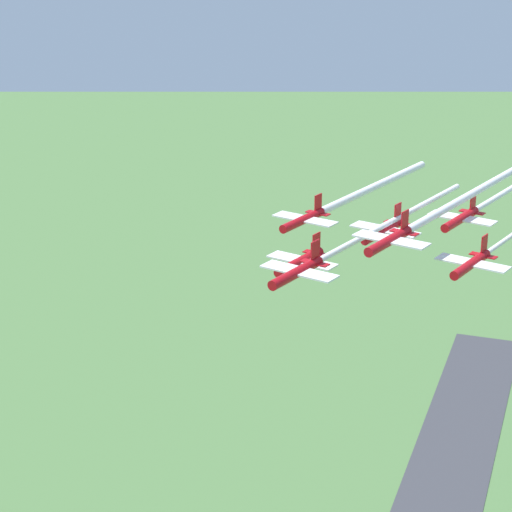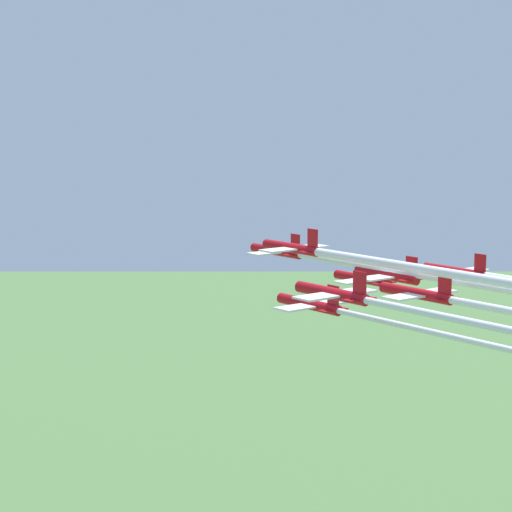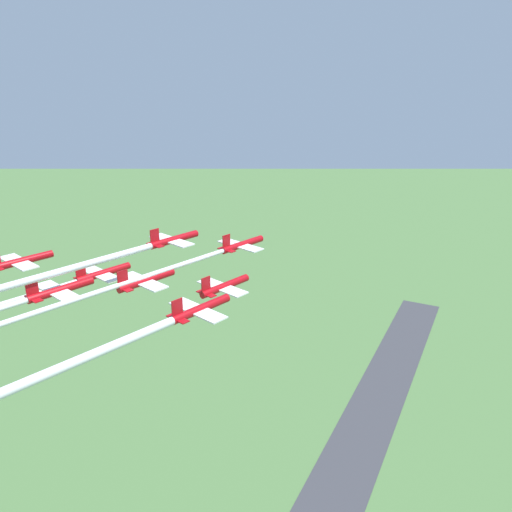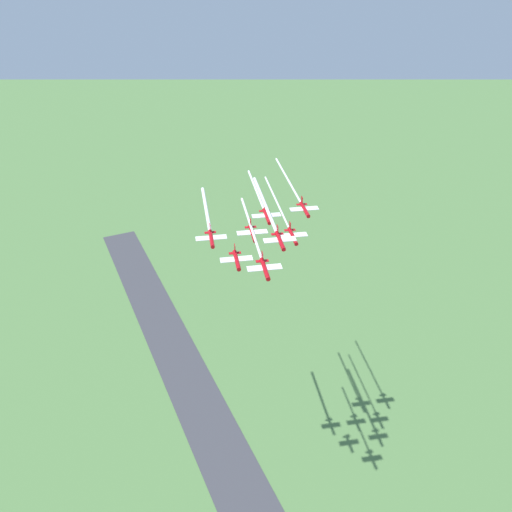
# 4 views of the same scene
# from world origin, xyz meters

# --- Properties ---
(jet_0) EXTENTS (10.36, 11.00, 3.68)m
(jet_0) POSITION_xyz_m (35.36, -16.98, 136.63)
(jet_0) COLOR #B20C14
(jet_1) EXTENTS (10.36, 11.00, 3.68)m
(jet_1) POSITION_xyz_m (29.21, -28.97, 138.93)
(jet_1) COLOR #B20C14
(jet_2) EXTENTS (10.36, 11.00, 3.68)m
(jet_2) POSITION_xyz_m (42.85, -28.18, 133.20)
(jet_2) COLOR #B20C14
(jet_3) EXTENTS (10.36, 11.00, 3.68)m
(jet_3) POSITION_xyz_m (23.07, -40.96, 133.61)
(jet_3) COLOR #B20C14
(jet_4) EXTENTS (10.36, 11.00, 3.68)m
(jet_4) POSITION_xyz_m (36.71, -40.17, 135.92)
(jet_4) COLOR #B20C14
(jet_5) EXTENTS (10.36, 11.00, 3.68)m
(jet_5) POSITION_xyz_m (50.35, -39.38, 135.06)
(jet_5) COLOR #B20C14
(jet_6) EXTENTS (10.36, 11.00, 3.68)m
(jet_6) POSITION_xyz_m (16.93, -52.95, 137.43)
(jet_6) COLOR #B20C14
(jet_7) EXTENTS (10.36, 11.00, 3.68)m
(jet_7) POSITION_xyz_m (30.56, -52.16, 135.89)
(jet_7) COLOR #B20C14
(smoke_trail_0) EXTENTS (3.38, 43.56, 0.84)m
(smoke_trail_0) POSITION_xyz_m (36.92, -43.76, 136.58)
(smoke_trail_0) COLOR white
(smoke_trail_1) EXTENTS (3.76, 45.19, 1.14)m
(smoke_trail_1) POSITION_xyz_m (30.82, -56.56, 138.87)
(smoke_trail_1) COLOR white
(smoke_trail_3) EXTENTS (3.44, 46.94, 0.71)m
(smoke_trail_3) POSITION_xyz_m (24.73, -69.44, 133.56)
(smoke_trail_3) COLOR white
(smoke_trail_5) EXTENTS (3.33, 35.72, 1.25)m
(smoke_trail_5) POSITION_xyz_m (51.68, -62.22, 135.01)
(smoke_trail_5) COLOR white
(smoke_trail_6) EXTENTS (3.48, 46.35, 0.79)m
(smoke_trail_6) POSITION_xyz_m (18.57, -81.13, 137.38)
(smoke_trail_6) COLOR white
(smoke_trail_7) EXTENTS (3.07, 37.58, 0.89)m
(smoke_trail_7) POSITION_xyz_m (31.95, -75.95, 135.83)
(smoke_trail_7) COLOR white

